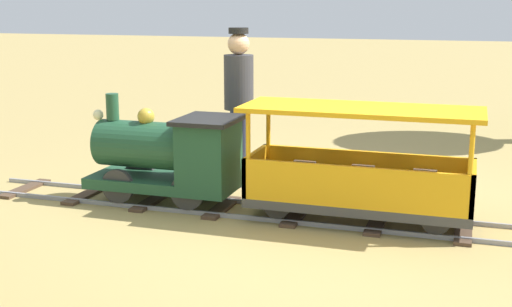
{
  "coord_description": "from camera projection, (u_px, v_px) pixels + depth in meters",
  "views": [
    {
      "loc": [
        -5.61,
        -1.41,
        1.87
      ],
      "look_at": [
        0.0,
        0.39,
        0.55
      ],
      "focal_mm": 47.58,
      "sensor_mm": 36.0,
      "label": 1
    }
  ],
  "objects": [
    {
      "name": "locomotive",
      "position": [
        170.0,
        154.0,
        6.3
      ],
      "size": [
        0.65,
        1.44,
        0.99
      ],
      "color": "#1E472D",
      "rests_on": "ground_plane"
    },
    {
      "name": "track",
      "position": [
        259.0,
        211.0,
        6.14
      ],
      "size": [
        0.69,
        5.7,
        0.04
      ],
      "color": "gray",
      "rests_on": "ground_plane"
    },
    {
      "name": "passenger_car",
      "position": [
        359.0,
        175.0,
        5.78
      ],
      "size": [
        0.75,
        2.0,
        0.97
      ],
      "color": "#3F3F3F",
      "rests_on": "ground_plane"
    },
    {
      "name": "conductor_person",
      "position": [
        239.0,
        94.0,
        6.89
      ],
      "size": [
        0.3,
        0.3,
        1.62
      ],
      "color": "#282D47",
      "rests_on": "ground_plane"
    },
    {
      "name": "ground_plane",
      "position": [
        298.0,
        217.0,
        6.04
      ],
      "size": [
        60.0,
        60.0,
        0.0
      ],
      "primitive_type": "plane",
      "color": "#A38C51"
    }
  ]
}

